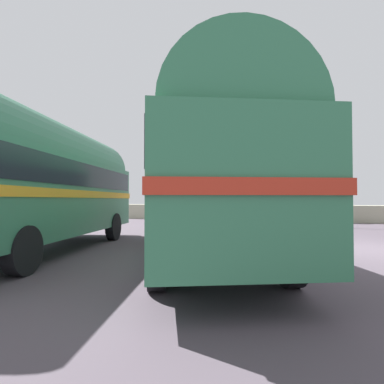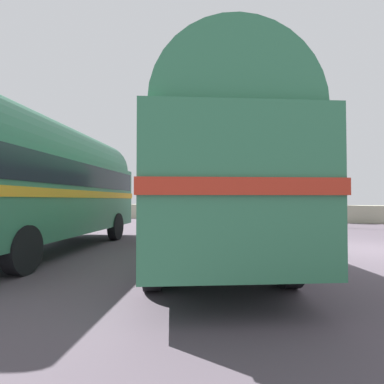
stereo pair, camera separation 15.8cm
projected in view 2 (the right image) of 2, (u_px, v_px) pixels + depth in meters
The scene contains 5 objects.
ground at pixel (373, 250), 8.91m from camera, with size 32.00×26.00×0.02m.
breakwater at pixel (333, 212), 20.04m from camera, with size 31.36×2.00×2.49m.
vintage_coach at pixel (204, 177), 7.66m from camera, with size 5.50×8.84×3.70m.
second_coach at pixel (46, 179), 8.69m from camera, with size 4.26×8.90×3.70m.
lamp_post at pixel (343, 167), 15.83m from camera, with size 1.06×0.33×5.50m.
Camera 2 is at (-2.16, -10.16, 1.48)m, focal length 28.80 mm.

